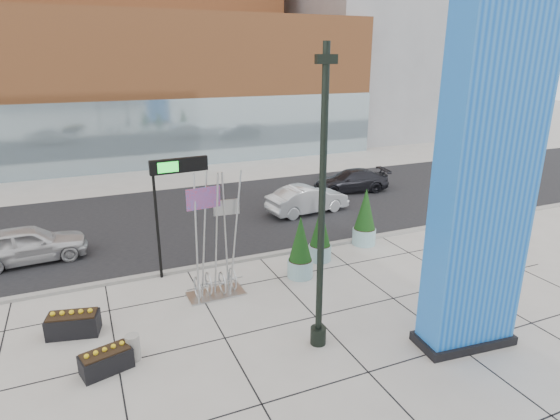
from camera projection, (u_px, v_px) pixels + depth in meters
name	position (u px, v px, depth m)	size (l,w,h in m)	color
ground	(274.00, 308.00, 15.37)	(160.00, 160.00, 0.00)	#9E9991
street_asphalt	(200.00, 217.00, 24.09)	(80.00, 12.00, 0.02)	black
curb_edge	(236.00, 261.00, 18.84)	(80.00, 0.30, 0.12)	gray
tower_podium	(156.00, 88.00, 37.59)	(34.00, 10.00, 11.00)	#AD6132
tower_glass_front	(170.00, 134.00, 34.33)	(34.00, 0.60, 5.00)	#8CA5B2
building_grey_parking	(382.00, 46.00, 50.28)	(20.00, 18.00, 18.00)	slate
blue_pylon	(483.00, 194.00, 12.17)	(2.88, 1.49, 9.26)	blue
lamp_post	(321.00, 234.00, 12.46)	(0.54, 0.45, 8.23)	black
public_art_sculpture	(215.00, 264.00, 15.93)	(1.97, 1.02, 4.41)	#ACAFB1
concrete_bollard	(133.00, 347.00, 12.68)	(0.38, 0.38, 0.74)	gray
overhead_street_sign	(175.00, 176.00, 16.65)	(2.10, 0.34, 4.45)	black
round_planter_east	(365.00, 218.00, 20.32)	(1.02, 1.02, 2.55)	#87B0B6
round_planter_mid	(320.00, 235.00, 18.73)	(0.91, 0.91, 2.28)	#87B0B6
round_planter_west	(300.00, 249.00, 17.27)	(0.96, 0.96, 2.39)	#87B0B6
box_planter_north	(73.00, 323.00, 13.85)	(1.58, 1.04, 0.80)	black
box_planter_south	(106.00, 360.00, 12.23)	(1.41, 0.96, 0.71)	black
car_white_west	(28.00, 245.00, 18.64)	(1.77, 4.41, 1.50)	silver
car_silver_mid	(308.00, 200.00, 24.61)	(1.54, 4.41, 1.45)	#B8BCC1
car_dark_east	(351.00, 181.00, 28.55)	(1.87, 4.60, 1.34)	black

